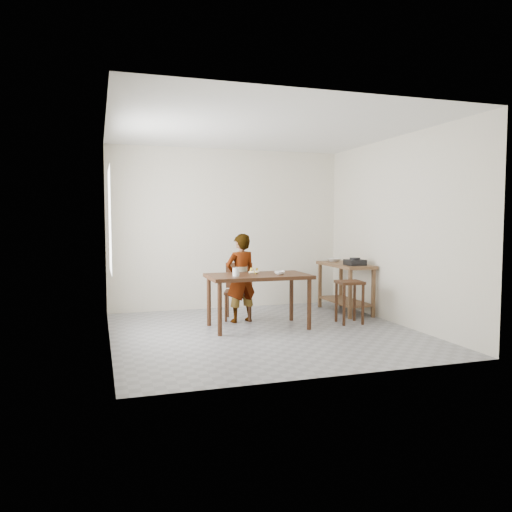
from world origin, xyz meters
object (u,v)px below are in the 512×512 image
object	(u,v)px
dining_table	(258,301)
stool	(349,302)
child	(241,278)
dining_chair	(238,292)
prep_counter	(345,288)

from	to	relation	value
dining_table	stool	distance (m)	1.37
child	stool	xyz separation A→B (m)	(1.49, -0.57, -0.34)
dining_table	stool	xyz separation A→B (m)	(1.36, -0.11, -0.06)
child	stool	size ratio (longest dim) A/B	2.10
child	dining_chair	bearing A→B (deg)	-107.94
child	dining_chair	distance (m)	0.30
dining_table	child	bearing A→B (deg)	105.12
prep_counter	dining_chair	bearing A→B (deg)	-178.21
prep_counter	dining_chair	xyz separation A→B (m)	(-1.83, -0.06, 0.02)
prep_counter	stool	distance (m)	0.89
dining_table	dining_chair	distance (m)	0.65
dining_chair	prep_counter	bearing A→B (deg)	21.05
dining_chair	stool	world-z (taller)	dining_chair
dining_table	prep_counter	bearing A→B (deg)	22.15
prep_counter	dining_chair	size ratio (longest dim) A/B	1.42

